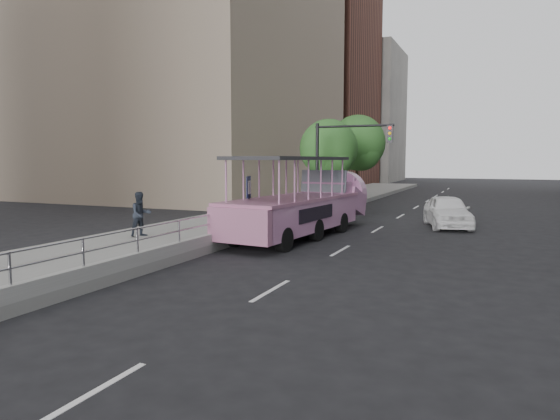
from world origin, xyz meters
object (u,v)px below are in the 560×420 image
object	(u,v)px
pedestrian_mid	(141,214)
street_tree_near	(330,150)
duck_boat	(304,206)
street_tree_far	(359,145)
car	(447,211)
parking_sign	(249,201)
traffic_signal	(338,155)

from	to	relation	value
pedestrian_mid	street_tree_near	size ratio (longest dim) A/B	0.30
duck_boat	street_tree_near	size ratio (longest dim) A/B	1.81
street_tree_near	street_tree_far	distance (m)	6.02
car	street_tree_near	bearing A→B (deg)	136.73
duck_boat	car	bearing A→B (deg)	43.93
duck_boat	car	xyz separation A→B (m)	(5.42, 5.22, -0.47)
parking_sign	street_tree_near	size ratio (longest dim) A/B	0.46
parking_sign	street_tree_near	distance (m)	11.89
street_tree_near	pedestrian_mid	bearing A→B (deg)	-103.22
street_tree_near	traffic_signal	bearing A→B (deg)	-65.02
traffic_signal	street_tree_near	world-z (taller)	street_tree_near
car	street_tree_far	size ratio (longest dim) A/B	0.71
duck_boat	street_tree_near	xyz separation A→B (m)	(-1.79, 8.96, 2.56)
car	pedestrian_mid	xyz separation A→B (m)	(-10.41, -9.88, 0.38)
parking_sign	traffic_signal	xyz separation A→B (m)	(1.11, 8.25, 1.84)
street_tree_near	parking_sign	bearing A→B (deg)	-87.60
pedestrian_mid	parking_sign	bearing A→B (deg)	-36.93
pedestrian_mid	street_tree_far	bearing A→B (deg)	15.46
traffic_signal	parking_sign	bearing A→B (deg)	-97.66
street_tree_near	street_tree_far	bearing A→B (deg)	88.09
parking_sign	pedestrian_mid	bearing A→B (deg)	-152.22
car	traffic_signal	world-z (taller)	traffic_signal
duck_boat	traffic_signal	bearing A→B (deg)	91.96
car	street_tree_far	world-z (taller)	street_tree_far
duck_boat	pedestrian_mid	size ratio (longest dim) A/B	5.99
pedestrian_mid	street_tree_near	xyz separation A→B (m)	(3.20, 13.62, 2.66)
street_tree_far	car	bearing A→B (deg)	-54.27
parking_sign	duck_boat	bearing A→B (deg)	64.44
parking_sign	street_tree_far	world-z (taller)	street_tree_far
pedestrian_mid	parking_sign	xyz separation A→B (m)	(3.69, 1.94, 0.49)
street_tree_far	street_tree_near	bearing A→B (deg)	-91.91
street_tree_near	street_tree_far	world-z (taller)	street_tree_far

